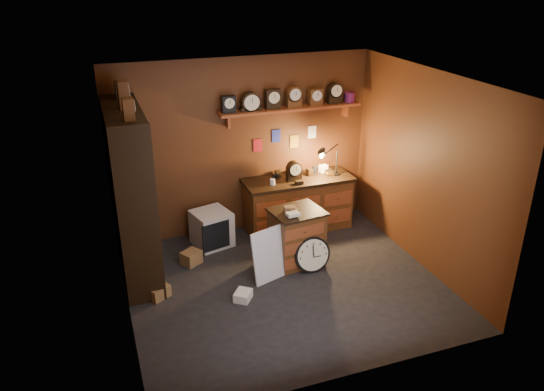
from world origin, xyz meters
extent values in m
plane|color=black|center=(0.00, 0.00, 0.00)|extent=(4.00, 4.00, 0.00)
cube|color=#582E14|center=(0.00, 1.80, 1.35)|extent=(4.00, 0.02, 2.70)
cube|color=#582E14|center=(0.00, -1.80, 1.35)|extent=(4.00, 0.02, 2.70)
cube|color=#582E14|center=(-2.00, 0.00, 1.35)|extent=(0.02, 3.60, 2.70)
cube|color=#582E14|center=(2.00, 0.00, 1.35)|extent=(0.02, 3.60, 2.70)
cube|color=beige|center=(0.00, 0.00, 2.70)|extent=(4.00, 3.60, 0.02)
cube|color=#9A4621|center=(0.70, 1.65, 1.92)|extent=(2.20, 0.30, 0.04)
cube|color=#9A4621|center=(-0.25, 1.72, 1.80)|extent=(0.04, 0.16, 0.20)
cube|color=#9A4621|center=(1.65, 1.72, 1.80)|extent=(0.04, 0.16, 0.20)
cylinder|color=#B21419|center=(1.68, 1.65, 2.02)|extent=(0.16, 0.16, 0.15)
cube|color=#A7141E|center=(0.15, 1.79, 1.35)|extent=(0.14, 0.01, 0.20)
cube|color=navy|center=(0.45, 1.79, 1.47)|extent=(0.14, 0.01, 0.20)
cube|color=#BF8D17|center=(0.75, 1.79, 1.35)|extent=(0.14, 0.01, 0.20)
cube|color=silver|center=(1.05, 1.79, 1.47)|extent=(0.14, 0.01, 0.20)
cube|color=black|center=(-1.98, 0.98, 1.15)|extent=(0.03, 1.60, 2.30)
cube|color=black|center=(-1.75, 0.20, 1.15)|extent=(0.45, 0.03, 2.30)
cube|color=black|center=(-1.75, 1.76, 1.15)|extent=(0.45, 0.03, 2.30)
cube|color=black|center=(-1.75, 0.98, 0.05)|extent=(0.43, 1.54, 0.03)
cube|color=black|center=(-1.75, 0.98, 0.55)|extent=(0.43, 1.54, 0.03)
cube|color=black|center=(-1.75, 0.98, 1.00)|extent=(0.43, 1.54, 0.03)
cube|color=black|center=(-1.75, 0.98, 1.45)|extent=(0.43, 1.54, 0.03)
cube|color=black|center=(-1.75, 0.98, 1.90)|extent=(0.43, 1.54, 0.03)
cube|color=black|center=(-1.75, 0.98, 2.28)|extent=(0.43, 1.54, 0.03)
cube|color=brown|center=(0.78, 1.48, 0.40)|extent=(1.65, 0.60, 0.80)
cube|color=black|center=(0.78, 1.48, 0.82)|extent=(1.71, 0.66, 0.05)
cube|color=#9A4621|center=(0.78, 1.18, 0.40)|extent=(1.57, 0.02, 0.52)
cylinder|color=black|center=(1.40, 1.43, 0.86)|extent=(0.12, 0.12, 0.02)
cylinder|color=black|center=(1.40, 1.43, 1.05)|extent=(0.02, 0.02, 0.38)
cylinder|color=black|center=(1.28, 1.40, 1.29)|extent=(0.27, 0.09, 0.14)
cone|color=black|center=(1.14, 1.37, 1.25)|extent=(0.18, 0.14, 0.18)
cube|color=brown|center=(0.37, 0.51, 0.38)|extent=(0.72, 0.63, 0.77)
cube|color=black|center=(0.37, 0.51, 0.78)|extent=(0.77, 0.67, 0.03)
cube|color=#9A4621|center=(0.37, 0.23, 0.38)|extent=(0.59, 0.09, 0.65)
cylinder|color=black|center=(0.48, 0.21, 0.25)|extent=(0.51, 0.16, 0.51)
cylinder|color=#FCF4CA|center=(0.48, 0.17, 0.26)|extent=(0.45, 0.10, 0.44)
cube|color=black|center=(0.48, 0.17, 0.33)|extent=(0.01, 0.04, 0.16)
cube|color=black|center=(0.53, 0.17, 0.23)|extent=(0.11, 0.01, 0.01)
cube|color=silver|center=(-0.13, 0.22, 0.00)|extent=(0.58, 0.32, 0.74)
cube|color=silver|center=(-0.64, 1.40, 0.27)|extent=(0.63, 0.63, 0.53)
cube|color=black|center=(-0.64, 1.13, 0.27)|extent=(0.43, 0.13, 0.43)
cube|color=olive|center=(-1.62, 0.27, 0.08)|extent=(0.33, 0.32, 0.16)
cube|color=white|center=(-0.62, -0.14, 0.06)|extent=(0.29, 0.30, 0.11)
cube|color=olive|center=(-1.05, 0.95, 0.10)|extent=(0.33, 0.32, 0.19)
camera|label=1|loc=(-2.16, -5.55, 3.91)|focal=35.00mm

